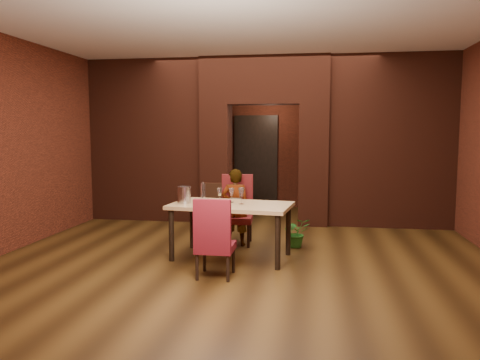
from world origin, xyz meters
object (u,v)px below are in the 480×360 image
object	(u,v)px
wine_glass_b	(231,195)
dining_table	(231,231)
wine_glass_c	(241,196)
potted_plant	(296,233)
water_bottle	(203,192)
person_seated	(235,207)
chair_near	(216,237)
wine_bucket	(184,195)
wine_glass_a	(220,195)
chair_far	(236,210)

from	to	relation	value
wine_glass_b	dining_table	bearing A→B (deg)	-82.01
wine_glass_c	potted_plant	distance (m)	1.27
wine_glass_c	water_bottle	size ratio (longest dim) A/B	0.81
person_seated	wine_glass_c	distance (m)	0.85
chair_near	wine_bucket	world-z (taller)	wine_bucket
wine_glass_a	water_bottle	bearing A→B (deg)	175.75
dining_table	chair_far	distance (m)	0.82
wine_glass_c	wine_bucket	distance (m)	0.82
dining_table	person_seated	world-z (taller)	person_seated
wine_glass_a	water_bottle	distance (m)	0.25
dining_table	water_bottle	bearing A→B (deg)	171.43
wine_glass_a	wine_glass_b	bearing A→B (deg)	5.83
wine_glass_b	chair_near	bearing A→B (deg)	-91.38
wine_glass_c	person_seated	bearing A→B (deg)	105.73
wine_glass_b	water_bottle	xyz separation A→B (m)	(-0.42, 0.00, 0.04)
person_seated	wine_bucket	xyz separation A→B (m)	(-0.60, -0.78, 0.29)
wine_glass_b	wine_glass_c	xyz separation A→B (m)	(0.17, -0.15, 0.01)
dining_table	wine_glass_b	bearing A→B (deg)	104.92
chair_far	wine_bucket	world-z (taller)	chair_far
wine_bucket	wine_glass_a	bearing A→B (deg)	17.09
wine_glass_b	potted_plant	size ratio (longest dim) A/B	0.45
wine_glass_b	wine_glass_a	bearing A→B (deg)	-174.17
wine_bucket	dining_table	bearing A→B (deg)	4.00
chair_near	potted_plant	size ratio (longest dim) A/B	2.17
wine_glass_b	water_bottle	world-z (taller)	water_bottle
wine_glass_a	wine_glass_c	size ratio (longest dim) A/B	0.89
dining_table	chair_near	world-z (taller)	chair_near
wine_glass_b	wine_bucket	bearing A→B (deg)	-165.73
chair_near	wine_glass_b	size ratio (longest dim) A/B	4.84
wine_glass_b	wine_glass_c	bearing A→B (deg)	-42.01
chair_far	chair_near	size ratio (longest dim) A/B	1.11
chair_near	chair_far	bearing A→B (deg)	-89.14
wine_glass_a	wine_bucket	distance (m)	0.51
dining_table	chair_far	world-z (taller)	chair_far
person_seated	water_bottle	world-z (taller)	person_seated
water_bottle	potted_plant	world-z (taller)	water_bottle
chair_far	chair_near	world-z (taller)	chair_far
chair_near	water_bottle	world-z (taller)	water_bottle
wine_bucket	water_bottle	bearing A→B (deg)	35.36
dining_table	chair_far	xyz separation A→B (m)	(-0.06, 0.80, 0.16)
chair_near	wine_glass_c	size ratio (longest dim) A/B	4.28
wine_glass_b	wine_bucket	world-z (taller)	wine_bucket
chair_near	person_seated	distance (m)	1.61
person_seated	wine_bucket	distance (m)	1.03
wine_glass_b	water_bottle	size ratio (longest dim) A/B	0.72
chair_far	person_seated	world-z (taller)	person_seated
wine_bucket	wine_glass_b	bearing A→B (deg)	14.27
dining_table	chair_far	bearing A→B (deg)	101.41
wine_glass_a	dining_table	bearing A→B (deg)	-28.75
wine_glass_a	person_seated	bearing A→B (deg)	79.33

